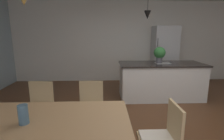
% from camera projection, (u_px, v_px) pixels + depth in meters
% --- Properties ---
extents(ground_plane, '(10.00, 8.40, 0.04)m').
position_uv_depth(ground_plane, '(158.00, 129.00, 2.97)').
color(ground_plane, brown).
extents(wall_back_kitchen, '(10.00, 0.12, 2.70)m').
position_uv_depth(wall_back_kitchen, '(132.00, 42.00, 5.88)').
color(wall_back_kitchen, white).
rests_on(wall_back_kitchen, ground_plane).
extents(dining_table, '(1.78, 0.94, 0.73)m').
position_uv_depth(dining_table, '(45.00, 125.00, 1.78)').
color(dining_table, tan).
rests_on(dining_table, ground_plane).
extents(chair_far_right, '(0.42, 0.42, 0.87)m').
position_uv_depth(chair_far_right, '(91.00, 108.00, 2.66)').
color(chair_far_right, tan).
rests_on(chair_far_right, ground_plane).
extents(chair_kitchen_end, '(0.40, 0.40, 0.87)m').
position_uv_depth(chair_kitchen_end, '(162.00, 139.00, 1.87)').
color(chair_kitchen_end, tan).
rests_on(chair_kitchen_end, ground_plane).
extents(chair_far_left, '(0.43, 0.43, 0.87)m').
position_uv_depth(chair_far_left, '(39.00, 109.00, 2.63)').
color(chair_far_left, tan).
rests_on(chair_far_left, ground_plane).
extents(kitchen_island, '(2.08, 0.89, 0.91)m').
position_uv_depth(kitchen_island, '(161.00, 80.00, 4.32)').
color(kitchen_island, silver).
rests_on(kitchen_island, ground_plane).
extents(refrigerator, '(0.75, 0.67, 1.87)m').
position_uv_depth(refrigerator, '(164.00, 55.00, 5.61)').
color(refrigerator, silver).
rests_on(refrigerator, ground_plane).
extents(pendant_over_island_main, '(0.16, 0.16, 0.75)m').
position_uv_depth(pendant_over_island_main, '(147.00, 15.00, 3.98)').
color(pendant_over_island_main, black).
extents(potted_plant_on_island, '(0.29, 0.29, 0.41)m').
position_uv_depth(potted_plant_on_island, '(160.00, 54.00, 4.18)').
color(potted_plant_on_island, '#4C4C51').
rests_on(potted_plant_on_island, kitchen_island).
extents(vase_on_dining_table, '(0.10, 0.10, 0.20)m').
position_uv_depth(vase_on_dining_table, '(23.00, 114.00, 1.66)').
color(vase_on_dining_table, slate).
rests_on(vase_on_dining_table, dining_table).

